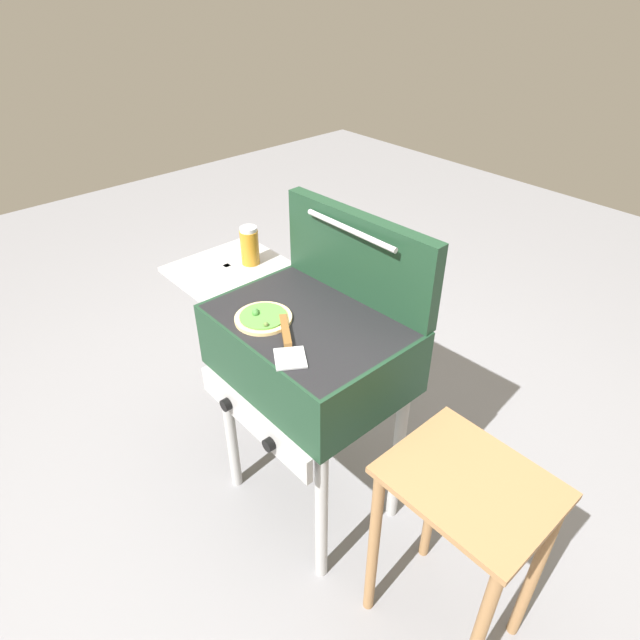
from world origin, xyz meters
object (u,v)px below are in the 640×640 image
pizza_veggie (263,318)px  prep_table (461,525)px  grill (306,352)px  sauce_jar (250,246)px  spatula (287,342)px

pizza_veggie → prep_table: 0.86m
prep_table → grill: bearing=-179.6°
grill → sauce_jar: size_ratio=6.52×
grill → spatula: bearing=-62.0°
spatula → prep_table: (0.60, 0.14, -0.39)m
grill → pizza_veggie: bearing=-125.6°
sauce_jar → grill: bearing=-11.3°
grill → sauce_jar: 0.48m
grill → sauce_jar: bearing=168.7°
sauce_jar → prep_table: bearing=-4.2°
grill → sauce_jar: sauce_jar is taller
grill → spatula: spatula is taller
grill → prep_table: bearing=0.4°
prep_table → spatula: bearing=-167.0°
pizza_veggie → spatula: 0.15m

